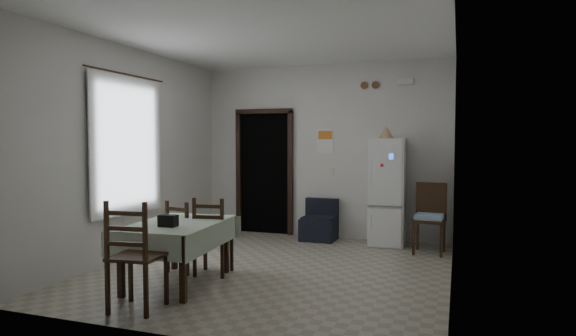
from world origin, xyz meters
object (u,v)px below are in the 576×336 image
Objects in this scene: fridge at (387,192)px; dining_table at (178,253)px; dining_chair_far_right at (213,235)px; navy_seat at (319,220)px; corner_chair at (429,219)px; dining_chair_near_head at (137,255)px; dining_chair_far_left at (186,236)px.

dining_table is (-1.92, -2.89, -0.48)m from fridge.
navy_seat is at bearing -112.83° from dining_chair_far_right.
dining_chair_near_head is at bearing -122.44° from corner_chair.
fridge is 1.88× the size of dining_chair_far_left.
corner_chair is 4.16m from dining_chair_near_head.
fridge reaches higher than navy_seat.
dining_chair_far_left is at bearing -133.43° from fridge.
corner_chair reaches higher than dining_table.
fridge is 1.64× the size of corner_chair.
fridge reaches higher than dining_chair_far_right.
dining_table is 0.55m from dining_chair_far_left.
dining_table is at bearing 63.34° from dining_chair_far_right.
corner_chair reaches higher than dining_chair_far_left.
dining_chair_far_right is (-0.65, -2.38, 0.14)m from navy_seat.
dining_chair_far_right is at bearing 65.62° from dining_table.
corner_chair is at bearing -132.39° from dining_chair_far_left.
navy_seat is at bearing 178.30° from fridge.
dining_chair_near_head is at bearing 79.22° from dining_chair_far_right.
dining_chair_far_left reaches higher than dining_table.
fridge is 2.49× the size of navy_seat.
navy_seat is at bearing -101.25° from dining_chair_far_left.
navy_seat is at bearing 171.41° from corner_chair.
corner_chair is 3.12m from dining_chair_far_right.
corner_chair is at bearing -32.78° from fridge.
dining_table is 0.55m from dining_chair_far_right.
fridge reaches higher than dining_table.
dining_chair_far_left is (-0.20, 0.51, 0.09)m from dining_table.
navy_seat is 0.71× the size of dining_chair_far_right.
fridge is 3.50m from dining_table.
dining_chair_far_left is (-1.02, -2.38, 0.11)m from navy_seat.
dining_chair_far_left is (-2.12, -2.38, -0.39)m from fridge.
dining_chair_near_head reaches higher than dining_chair_far_left.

